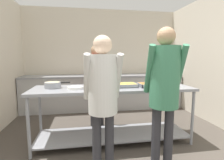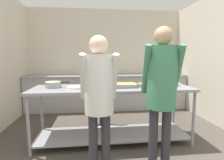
% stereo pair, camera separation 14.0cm
% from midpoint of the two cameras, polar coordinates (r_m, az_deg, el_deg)
% --- Properties ---
extents(wall_rear, '(4.24, 0.06, 2.65)m').
position_cam_midpoint_polar(wall_rear, '(4.93, -4.01, 7.01)').
color(wall_rear, beige).
rests_on(wall_rear, ground_plane).
extents(wall_right, '(0.06, 3.92, 2.65)m').
position_cam_midpoint_polar(wall_right, '(3.95, 31.14, 5.88)').
color(wall_right, beige).
rests_on(wall_right, ground_plane).
extents(back_counter, '(4.08, 0.65, 0.90)m').
position_cam_midpoint_polar(back_counter, '(4.65, -3.47, -3.86)').
color(back_counter, '#A8A8A8').
rests_on(back_counter, ground_plane).
extents(serving_counter, '(2.48, 0.74, 0.89)m').
position_cam_midpoint_polar(serving_counter, '(2.81, -1.10, -8.11)').
color(serving_counter, gray).
rests_on(serving_counter, ground_plane).
extents(sauce_pan, '(0.38, 0.24, 0.09)m').
position_cam_midpoint_polar(sauce_pan, '(2.83, -20.12, -1.48)').
color(sauce_pan, gray).
rests_on(sauce_pan, serving_counter).
extents(plate_stack, '(0.24, 0.24, 0.04)m').
position_cam_midpoint_polar(plate_stack, '(2.66, -13.38, -2.49)').
color(plate_stack, white).
rests_on(plate_stack, serving_counter).
extents(serving_tray_vegetables, '(0.36, 0.26, 0.05)m').
position_cam_midpoint_polar(serving_tray_vegetables, '(2.52, -5.97, -2.71)').
color(serving_tray_vegetables, gray).
rests_on(serving_tray_vegetables, serving_counter).
extents(serving_tray_roast, '(0.41, 0.31, 0.05)m').
position_cam_midpoint_polar(serving_tray_roast, '(2.79, 2.41, -1.69)').
color(serving_tray_roast, gray).
rests_on(serving_tray_roast, serving_counter).
extents(serving_tray_greens, '(0.48, 0.30, 0.05)m').
position_cam_midpoint_polar(serving_tray_greens, '(2.88, 11.90, -1.54)').
color(serving_tray_greens, gray).
rests_on(serving_tray_greens, serving_counter).
extents(broccoli_bowl, '(0.19, 0.19, 0.09)m').
position_cam_midpoint_polar(broccoli_bowl, '(3.07, 18.04, -1.07)').
color(broccoli_bowl, silver).
rests_on(broccoli_bowl, serving_counter).
extents(guest_serving_left, '(0.47, 0.38, 1.70)m').
position_cam_midpoint_polar(guest_serving_left, '(2.10, 14.89, -1.09)').
color(guest_serving_left, '#2D2D33').
rests_on(guest_serving_left, ground_plane).
extents(guest_serving_right, '(0.43, 0.33, 1.60)m').
position_cam_midpoint_polar(guest_serving_right, '(1.99, -5.04, -3.25)').
color(guest_serving_right, '#2D2D33').
rests_on(guest_serving_right, ground_plane).
extents(cook_behind_counter, '(0.48, 0.37, 1.59)m').
position_cam_midpoint_polar(cook_behind_counter, '(3.40, -6.22, 1.05)').
color(cook_behind_counter, '#2D2D33').
rests_on(cook_behind_counter, ground_plane).
extents(water_bottle, '(0.08, 0.08, 0.30)m').
position_cam_midpoint_polar(water_bottle, '(5.01, 17.24, 3.38)').
color(water_bottle, '#23602D').
rests_on(water_bottle, back_counter).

